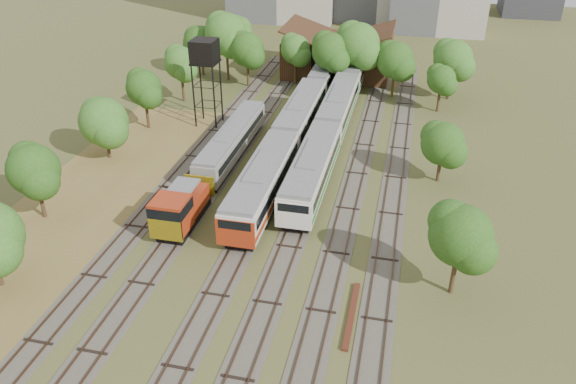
% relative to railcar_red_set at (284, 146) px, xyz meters
% --- Properties ---
extents(ground, '(240.00, 240.00, 0.00)m').
position_rel_railcar_red_set_xyz_m(ground, '(2.00, -25.51, -2.15)').
color(ground, '#475123').
rests_on(ground, ground).
extents(dry_grass_patch, '(14.00, 60.00, 0.04)m').
position_rel_railcar_red_set_xyz_m(dry_grass_patch, '(-16.00, -17.51, -2.13)').
color(dry_grass_patch, brown).
rests_on(dry_grass_patch, ground).
extents(tracks, '(24.60, 80.00, 0.19)m').
position_rel_railcar_red_set_xyz_m(tracks, '(1.33, -0.51, -2.11)').
color(tracks, '#4C473D').
rests_on(tracks, ground).
extents(railcar_red_set, '(3.29, 34.57, 4.07)m').
position_rel_railcar_red_set_xyz_m(railcar_red_set, '(0.00, 0.00, 0.00)').
color(railcar_red_set, black).
rests_on(railcar_red_set, ground).
extents(railcar_green_set, '(3.24, 52.08, 4.01)m').
position_rel_railcar_red_set_xyz_m(railcar_green_set, '(4.00, 12.43, -0.03)').
color(railcar_green_set, black).
rests_on(railcar_green_set, ground).
extents(railcar_rear, '(2.88, 16.08, 3.56)m').
position_rel_railcar_red_set_xyz_m(railcar_rear, '(0.00, 27.25, -0.27)').
color(railcar_rear, black).
rests_on(railcar_rear, ground).
extents(shunter_locomotive, '(2.97, 8.10, 3.88)m').
position_rel_railcar_red_set_xyz_m(shunter_locomotive, '(-6.00, -14.34, -0.26)').
color(shunter_locomotive, black).
rests_on(shunter_locomotive, ground).
extents(old_grey_coach, '(2.67, 18.00, 3.30)m').
position_rel_railcar_red_set_xyz_m(old_grey_coach, '(-6.00, 0.61, -0.35)').
color(old_grey_coach, black).
rests_on(old_grey_coach, ground).
extents(water_tower, '(3.04, 3.04, 10.54)m').
position_rel_railcar_red_set_xyz_m(water_tower, '(-11.70, 8.91, 6.73)').
color(water_tower, black).
rests_on(water_tower, ground).
extents(rail_pile_far, '(0.44, 7.03, 0.23)m').
position_rel_railcar_red_set_xyz_m(rail_pile_far, '(10.20, -22.33, -2.04)').
color(rail_pile_far, '#572718').
rests_on(rail_pile_far, ground).
extents(maintenance_shed, '(16.45, 11.55, 7.58)m').
position_rel_railcar_red_set_xyz_m(maintenance_shed, '(1.00, 32.47, 0.76)').
color(maintenance_shed, '#382114').
rests_on(maintenance_shed, ground).
extents(tree_band_left, '(8.32, 75.72, 7.55)m').
position_rel_railcar_red_set_xyz_m(tree_band_left, '(-18.12, 1.14, 2.59)').
color(tree_band_left, '#382616').
rests_on(tree_band_left, ground).
extents(tree_band_far, '(38.12, 8.23, 9.99)m').
position_rel_railcar_red_set_xyz_m(tree_band_far, '(-0.08, 24.68, 3.93)').
color(tree_band_far, '#382616').
rests_on(tree_band_far, ground).
extents(tree_band_right, '(5.35, 41.72, 7.41)m').
position_rel_railcar_red_set_xyz_m(tree_band_right, '(16.61, -3.36, 2.44)').
color(tree_band_right, '#382616').
rests_on(tree_band_right, ground).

